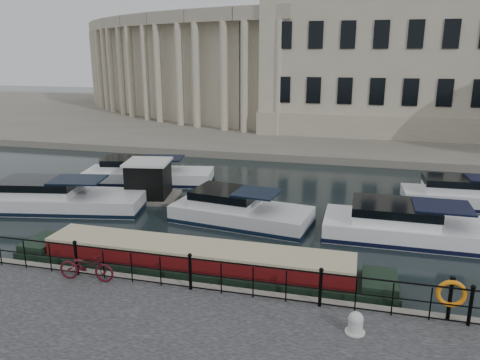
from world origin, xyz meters
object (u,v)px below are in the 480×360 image
Objects in this scene: harbour_hut at (149,182)px; narrowboat at (196,267)px; bicycle at (86,266)px; life_ring_post at (451,294)px; mooring_bollard at (356,323)px.

narrowboat is at bearing -65.31° from harbour_hut.
harbour_hut reaches higher than narrowboat.
harbour_hut is at bearing 124.85° from narrowboat.
bicycle reaches higher than narrowboat.
life_ring_post is (10.97, 0.35, 0.33)m from bicycle.
bicycle is at bearing -178.17° from life_ring_post.
harbour_hut reaches higher than mooring_bollard.
bicycle is 3.08× the size of mooring_bollard.
mooring_bollard is 6.30m from narrowboat.
life_ring_post is at bearing -12.43° from narrowboat.
harbour_hut reaches higher than life_ring_post.
bicycle is at bearing 174.29° from mooring_bollard.
mooring_bollard is 0.46× the size of life_ring_post.
bicycle is 0.14× the size of narrowboat.
life_ring_post reaches higher than bicycle.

